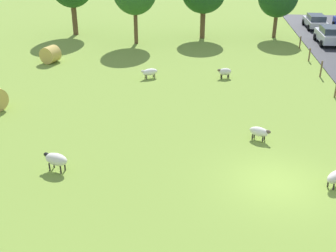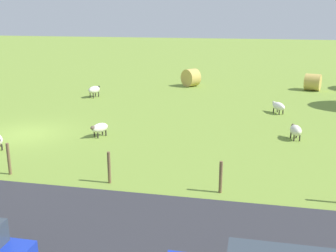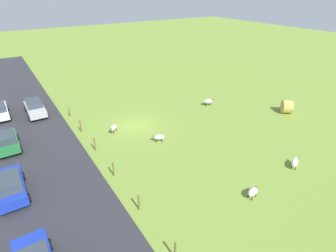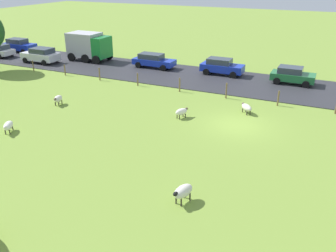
% 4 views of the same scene
% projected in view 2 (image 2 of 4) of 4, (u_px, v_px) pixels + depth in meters
% --- Properties ---
extents(ground_plane, '(160.00, 160.00, 0.00)m').
position_uv_depth(ground_plane, '(25.00, 134.00, 21.53)').
color(ground_plane, olive).
extents(sheep_0, '(1.14, 0.88, 0.71)m').
position_uv_depth(sheep_0, '(100.00, 128.00, 20.94)').
color(sheep_0, silver).
rests_on(sheep_0, ground_plane).
extents(sheep_1, '(1.26, 1.00, 0.71)m').
position_uv_depth(sheep_1, '(278.00, 106.00, 25.72)').
color(sheep_1, white).
rests_on(sheep_1, ground_plane).
extents(sheep_3, '(1.09, 0.71, 0.75)m').
position_uv_depth(sheep_3, '(296.00, 130.00, 20.46)').
color(sheep_3, silver).
rests_on(sheep_3, ground_plane).
extents(sheep_4, '(1.27, 0.87, 0.86)m').
position_uv_depth(sheep_4, '(94.00, 90.00, 30.48)').
color(sheep_4, silver).
rests_on(sheep_4, ground_plane).
extents(hay_bale_0, '(1.74, 1.80, 1.49)m').
position_uv_depth(hay_bale_0, '(191.00, 78.00, 34.95)').
color(hay_bale_0, tan).
rests_on(hay_bale_0, ground_plane).
extents(hay_bale_1, '(1.63, 1.53, 1.35)m').
position_uv_depth(hay_bale_1, '(313.00, 82.00, 33.15)').
color(hay_bale_1, tan).
rests_on(hay_bale_1, ground_plane).
extents(fence_post_2, '(0.12, 0.12, 1.29)m').
position_uv_depth(fence_post_2, '(9.00, 159.00, 16.05)').
color(fence_post_2, brown).
rests_on(fence_post_2, ground_plane).
extents(fence_post_3, '(0.12, 0.12, 1.23)m').
position_uv_depth(fence_post_3, '(109.00, 168.00, 15.24)').
color(fence_post_3, brown).
rests_on(fence_post_3, ground_plane).
extents(fence_post_4, '(0.12, 0.12, 1.18)m').
position_uv_depth(fence_post_4, '(221.00, 177.00, 14.43)').
color(fence_post_4, brown).
rests_on(fence_post_4, ground_plane).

